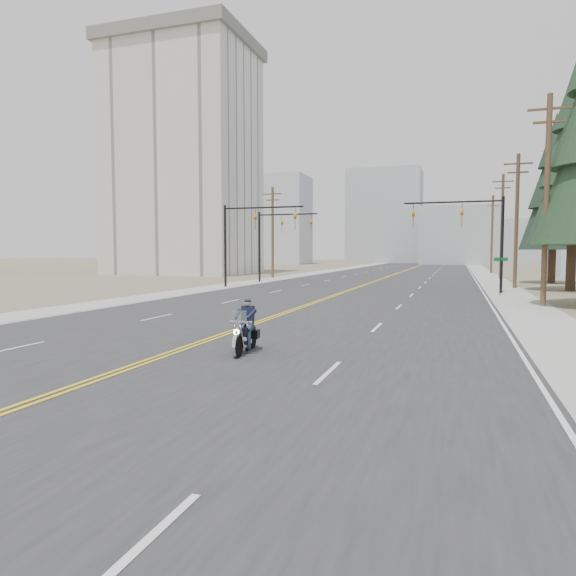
{
  "coord_description": "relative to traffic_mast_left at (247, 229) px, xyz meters",
  "views": [
    {
      "loc": [
        7.98,
        -8.18,
        3.0
      ],
      "look_at": [
        1.71,
        10.75,
        1.6
      ],
      "focal_mm": 32.0,
      "sensor_mm": 36.0,
      "label": 1
    }
  ],
  "objects": [
    {
      "name": "haze_bldg_b",
      "position": [
        16.98,
        93.0,
        2.06
      ],
      "size": [
        18.0,
        14.0,
        14.0
      ],
      "primitive_type": "cube",
      "color": "#ADB2B7",
      "rests_on": "ground"
    },
    {
      "name": "utility_pole_left",
      "position": [
        -3.52,
        16.0,
        0.54
      ],
      "size": [
        2.2,
        0.3,
        10.5
      ],
      "color": "brown",
      "rests_on": "ground"
    },
    {
      "name": "apartment_block",
      "position": [
        -19.02,
        23.0,
        10.06
      ],
      "size": [
        18.0,
        14.0,
        30.0
      ],
      "primitive_type": "cube",
      "color": "silver",
      "rests_on": "ground"
    },
    {
      "name": "ground_plane",
      "position": [
        8.98,
        -32.0,
        -4.94
      ],
      "size": [
        400.0,
        400.0,
        0.0
      ],
      "primitive_type": "plane",
      "color": "#776D56",
      "rests_on": "ground"
    },
    {
      "name": "haze_bldg_e",
      "position": [
        33.98,
        118.0,
        1.06
      ],
      "size": [
        14.0,
        14.0,
        12.0
      ],
      "primitive_type": "cube",
      "color": "#B7BCC6",
      "rests_on": "ground"
    },
    {
      "name": "road",
      "position": [
        8.98,
        38.0,
        -4.93
      ],
      "size": [
        20.0,
        200.0,
        0.01
      ],
      "primitive_type": "cube",
      "color": "#303033",
      "rests_on": "ground"
    },
    {
      "name": "conifer_far",
      "position": [
        25.58,
        14.78,
        4.37
      ],
      "size": [
        6.06,
        6.06,
        16.23
      ],
      "rotation": [
        0.0,
        0.0,
        0.42
      ],
      "color": "#382619",
      "rests_on": "ground"
    },
    {
      "name": "haze_bldg_f",
      "position": [
        -41.02,
        98.0,
        3.06
      ],
      "size": [
        12.0,
        12.0,
        16.0
      ],
      "primitive_type": "cube",
      "color": "#ADB2B7",
      "rests_on": "ground"
    },
    {
      "name": "utility_pole_c",
      "position": [
        21.48,
        6.0,
        0.79
      ],
      "size": [
        2.2,
        0.3,
        11.0
      ],
      "color": "brown",
      "rests_on": "ground"
    },
    {
      "name": "utility_pole_d",
      "position": [
        21.48,
        21.0,
        1.05
      ],
      "size": [
        2.2,
        0.3,
        11.5
      ],
      "color": "brown",
      "rests_on": "ground"
    },
    {
      "name": "utility_pole_e",
      "position": [
        21.48,
        38.0,
        0.79
      ],
      "size": [
        2.2,
        0.3,
        11.0
      ],
      "color": "brown",
      "rests_on": "ground"
    },
    {
      "name": "haze_bldg_a",
      "position": [
        -26.02,
        83.0,
        6.06
      ],
      "size": [
        14.0,
        12.0,
        22.0
      ],
      "primitive_type": "cube",
      "color": "#B7BCC6",
      "rests_on": "ground"
    },
    {
      "name": "haze_bldg_d",
      "position": [
        -3.02,
        108.0,
        8.06
      ],
      "size": [
        20.0,
        15.0,
        26.0
      ],
      "primitive_type": "cube",
      "color": "#ADB2B7",
      "rests_on": "ground"
    },
    {
      "name": "traffic_mast_right",
      "position": [
        17.95,
        0.0,
        0.0
      ],
      "size": [
        7.1,
        0.26,
        7.0
      ],
      "color": "black",
      "rests_on": "ground"
    },
    {
      "name": "traffic_mast_left",
      "position": [
        0.0,
        0.0,
        0.0
      ],
      "size": [
        7.1,
        0.26,
        7.0
      ],
      "color": "black",
      "rests_on": "ground"
    },
    {
      "name": "traffic_mast_far",
      "position": [
        -0.33,
        8.0,
        -0.06
      ],
      "size": [
        6.1,
        0.26,
        7.0
      ],
      "color": "black",
      "rests_on": "ground"
    },
    {
      "name": "sidewalk_right",
      "position": [
        20.48,
        38.0,
        -4.93
      ],
      "size": [
        3.0,
        200.0,
        0.01
      ],
      "primitive_type": "cube",
      "color": "#A5A5A0",
      "rests_on": "ground"
    },
    {
      "name": "utility_pole_b",
      "position": [
        21.48,
        -9.0,
        1.05
      ],
      "size": [
        2.2,
        0.3,
        11.5
      ],
      "color": "brown",
      "rests_on": "ground"
    },
    {
      "name": "conifer_tall",
      "position": [
        25.29,
        4.41,
        5.42
      ],
      "size": [
        6.49,
        6.49,
        18.03
      ],
      "rotation": [
        0.0,
        0.0,
        0.33
      ],
      "color": "#382619",
      "rests_on": "ground"
    },
    {
      "name": "sidewalk_left",
      "position": [
        -2.52,
        38.0,
        -4.93
      ],
      "size": [
        3.0,
        200.0,
        0.01
      ],
      "primitive_type": "cube",
      "color": "#A5A5A0",
      "rests_on": "ground"
    },
    {
      "name": "motorcyclist",
      "position": [
        11.0,
        -26.25,
        -4.14
      ],
      "size": [
        1.09,
        2.12,
        1.59
      ],
      "primitive_type": null,
      "rotation": [
        0.0,
        0.0,
        3.25
      ],
      "color": "black",
      "rests_on": "ground"
    },
    {
      "name": "street_sign",
      "position": [
        19.78,
        -2.0,
        -3.13
      ],
      "size": [
        0.9,
        0.06,
        2.62
      ],
      "color": "black",
      "rests_on": "ground"
    }
  ]
}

